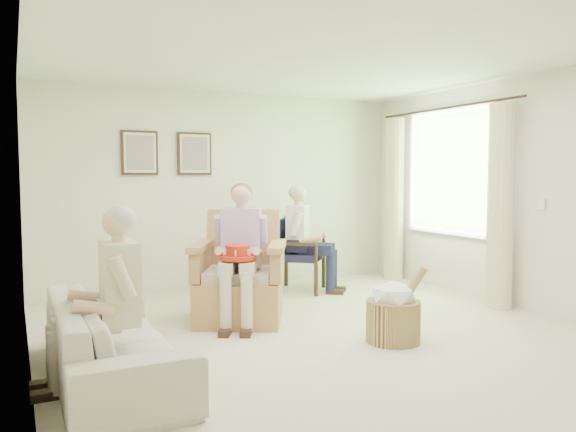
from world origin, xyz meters
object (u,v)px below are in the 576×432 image
object	(u,v)px
person_wicker	(243,243)
person_sofa	(115,287)
person_dark	(303,231)
red_hat	(238,254)
hatbox	(394,312)
wood_armchair	(298,251)
wicker_armchair	(238,286)
sofa	(113,339)

from	to	relation	value
person_wicker	person_sofa	world-z (taller)	person_wicker
person_dark	red_hat	world-z (taller)	person_dark
person_wicker	hatbox	size ratio (longest dim) A/B	1.95
wood_armchair	person_sofa	xyz separation A→B (m)	(-2.70, -2.43, 0.21)
wicker_armchair	red_hat	distance (m)	0.52
person_dark	red_hat	distance (m)	1.89
wood_armchair	person_wicker	distance (m)	1.82
wood_armchair	person_dark	distance (m)	0.32
wood_armchair	sofa	xyz separation A→B (m)	(-2.70, -2.28, -0.21)
person_dark	hatbox	bearing A→B (deg)	-147.41
wood_armchair	person_dark	bearing A→B (deg)	-140.42
wood_armchair	sofa	size ratio (longest dim) A/B	0.45
sofa	person_wicker	size ratio (longest dim) A/B	1.47
person_sofa	hatbox	size ratio (longest dim) A/B	1.76
person_dark	person_sofa	world-z (taller)	person_dark
wood_armchair	person_sofa	world-z (taller)	person_sofa
wicker_armchair	person_sofa	world-z (taller)	person_sofa
sofa	person_sofa	distance (m)	0.44
sofa	person_sofa	world-z (taller)	person_sofa
sofa	person_wicker	bearing A→B (deg)	-54.79
wood_armchair	sofa	world-z (taller)	wood_armchair
wicker_armchair	wood_armchair	distance (m)	1.70
wicker_armchair	hatbox	world-z (taller)	wicker_armchair
person_sofa	red_hat	world-z (taller)	person_sofa
wicker_armchair	hatbox	xyz separation A→B (m)	(0.98, -1.33, -0.08)
sofa	red_hat	xyz separation A→B (m)	(1.31, 0.84, 0.45)
wood_armchair	red_hat	bearing A→B (deg)	175.61
red_hat	person_wicker	bearing A→B (deg)	54.03
wicker_armchair	person_wicker	world-z (taller)	person_wicker
sofa	person_sofa	size ratio (longest dim) A/B	1.63
person_dark	hatbox	world-z (taller)	person_dark
sofa	person_wicker	distance (m)	1.83
person_sofa	person_wicker	bearing A→B (deg)	129.38
person_sofa	hatbox	world-z (taller)	person_sofa
wood_armchair	wicker_armchair	bearing A→B (deg)	171.10
person_dark	wicker_armchair	bearing A→B (deg)	166.92
person_wicker	wicker_armchair	bearing A→B (deg)	118.41
person_sofa	hatbox	bearing A→B (deg)	90.02
person_wicker	red_hat	bearing A→B (deg)	-97.56
wicker_armchair	person_wicker	xyz separation A→B (m)	(0.00, -0.15, 0.47)
red_hat	sofa	bearing A→B (deg)	-147.29
red_hat	hatbox	distance (m)	1.57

